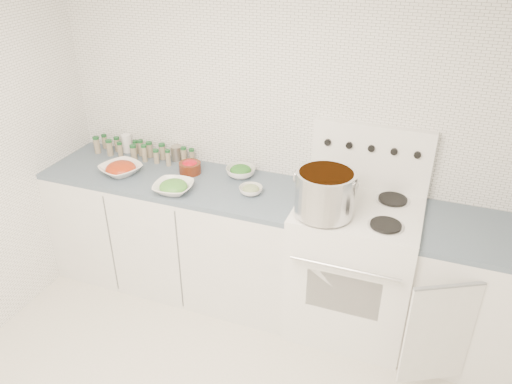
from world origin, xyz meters
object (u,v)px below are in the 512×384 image
bowl_tomato (121,169)px  bowl_snowpea (173,187)px  stock_pot (325,191)px  stove (353,263)px

bowl_tomato → bowl_snowpea: (0.48, -0.11, -0.00)m
stock_pot → bowl_snowpea: 1.02m
stock_pot → bowl_tomato: size_ratio=1.05×
stove → stock_pot: 0.65m
stock_pot → bowl_tomato: bearing=176.4°
stove → bowl_snowpea: 1.29m
stock_pot → bowl_snowpea: stock_pot is taller
stove → bowl_tomato: (-1.67, -0.08, 0.44)m
stove → bowl_tomato: stove is taller
stove → bowl_snowpea: stove is taller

